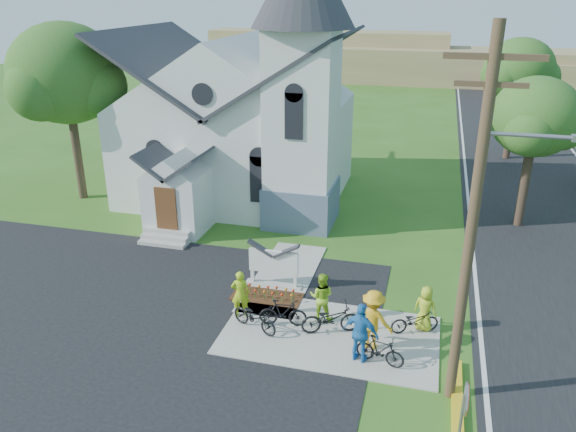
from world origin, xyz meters
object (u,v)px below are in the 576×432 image
(stop_sign, at_px, (464,410))
(cyclist_2, at_px, (361,333))
(cyclist_3, at_px, (373,320))
(bike_1, at_px, (283,313))
(bike_3, at_px, (380,350))
(utility_pole, at_px, (476,217))
(church_sign, at_px, (274,262))
(cyclist_1, at_px, (322,296))
(bike_0, at_px, (255,317))
(cyclist_0, at_px, (240,294))
(bike_4, at_px, (415,321))
(bike_2, at_px, (331,318))

(stop_sign, relative_size, cyclist_2, 1.28)
(cyclist_2, bearing_deg, cyclist_3, -91.61)
(bike_1, bearing_deg, stop_sign, -140.54)
(stop_sign, relative_size, bike_3, 1.62)
(utility_pole, bearing_deg, cyclist_2, 162.12)
(utility_pole, height_order, cyclist_3, utility_pole)
(church_sign, height_order, bike_1, church_sign)
(cyclist_1, bearing_deg, bike_0, 31.62)
(cyclist_0, bearing_deg, bike_4, 170.58)
(bike_0, relative_size, cyclist_2, 0.93)
(cyclist_1, height_order, cyclist_2, cyclist_2)
(stop_sign, height_order, bike_3, stop_sign)
(stop_sign, bearing_deg, bike_4, 102.94)
(bike_3, bearing_deg, utility_pole, -99.06)
(church_sign, height_order, stop_sign, stop_sign)
(bike_1, height_order, cyclist_2, cyclist_2)
(bike_2, bearing_deg, cyclist_3, -129.88)
(cyclist_0, bearing_deg, cyclist_1, 176.78)
(utility_pole, height_order, bike_3, utility_pole)
(utility_pole, bearing_deg, cyclist_0, 161.61)
(bike_4, bearing_deg, cyclist_2, 118.25)
(stop_sign, height_order, cyclist_3, stop_sign)
(church_sign, distance_m, stop_sign, 9.97)
(cyclist_1, relative_size, bike_3, 1.12)
(church_sign, relative_size, bike_0, 1.22)
(cyclist_1, xyz_separation_m, bike_2, (0.47, -0.74, -0.34))
(bike_3, bearing_deg, stop_sign, -135.11)
(church_sign, relative_size, cyclist_0, 1.29)
(church_sign, relative_size, bike_2, 1.12)
(bike_2, relative_size, bike_3, 1.29)
(cyclist_0, height_order, bike_2, cyclist_0)
(cyclist_1, relative_size, cyclist_2, 0.88)
(utility_pole, distance_m, stop_sign, 4.52)
(church_sign, relative_size, cyclist_1, 1.29)
(bike_1, relative_size, bike_2, 0.82)
(church_sign, xyz_separation_m, utility_pole, (6.56, -4.70, 4.38))
(bike_0, bearing_deg, cyclist_2, -78.46)
(church_sign, relative_size, bike_4, 1.36)
(church_sign, relative_size, cyclist_2, 1.13)
(bike_1, distance_m, bike_3, 3.59)
(cyclist_0, xyz_separation_m, cyclist_2, (4.34, -1.47, 0.12))
(bike_2, distance_m, cyclist_3, 1.56)
(cyclist_1, bearing_deg, utility_pole, 146.27)
(stop_sign, distance_m, bike_4, 5.84)
(utility_pole, xyz_separation_m, cyclist_0, (-7.06, 2.35, -4.50))
(cyclist_3, bearing_deg, cyclist_1, -19.79)
(cyclist_3, relative_size, bike_4, 1.22)
(bike_0, distance_m, bike_3, 4.27)
(cyclist_2, relative_size, bike_3, 1.27)
(utility_pole, xyz_separation_m, bike_0, (-6.33, 1.65, -4.88))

